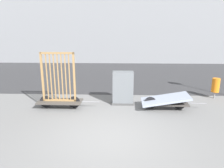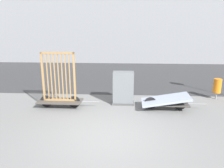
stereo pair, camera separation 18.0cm
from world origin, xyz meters
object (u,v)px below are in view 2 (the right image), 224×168
bike_cart_with_bedframe (60,90)px  trash_bin (217,86)px  utility_cabinet (123,89)px  bike_cart_with_mattress (165,101)px

bike_cart_with_bedframe → trash_bin: 6.69m
bike_cart_with_bedframe → utility_cabinet: bearing=13.0°
bike_cart_with_bedframe → trash_bin: size_ratio=2.65×
trash_bin → bike_cart_with_mattress: bearing=-151.2°
bike_cart_with_bedframe → bike_cart_with_mattress: (4.10, -0.00, -0.34)m
bike_cart_with_mattress → trash_bin: trash_bin is taller
bike_cart_with_mattress → bike_cart_with_bedframe: bearing=-178.2°
bike_cart_with_bedframe → bike_cart_with_mattress: size_ratio=0.98×
bike_cart_with_bedframe → bike_cart_with_mattress: 4.11m
bike_cart_with_bedframe → trash_bin: (6.56, 1.35, -0.09)m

